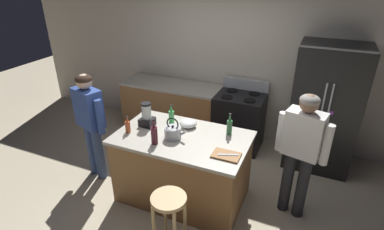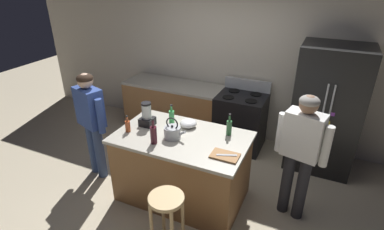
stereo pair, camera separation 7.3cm
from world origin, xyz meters
TOP-DOWN VIEW (x-y plane):
  - ground_plane at (0.00, 0.00)m, footprint 14.00×14.00m
  - back_wall at (0.00, 1.95)m, footprint 8.00×0.10m
  - kitchen_island at (0.00, 0.00)m, footprint 1.60×0.97m
  - back_counter_run at (-0.80, 1.55)m, footprint 2.00×0.64m
  - refrigerator at (1.53, 1.50)m, footprint 0.90×0.73m
  - stove_range at (0.31, 1.52)m, footprint 0.76×0.65m
  - person_by_island_left at (-1.32, -0.08)m, footprint 0.59×0.33m
  - person_by_sink_right at (1.34, 0.27)m, footprint 0.60×0.30m
  - bar_stool at (0.24, -0.82)m, footprint 0.36×0.36m
  - blender_appliance at (-0.53, 0.08)m, footprint 0.17×0.17m
  - bottle_cooking_sauce at (-0.65, -0.17)m, footprint 0.06×0.06m
  - bottle_wine at (-0.22, -0.27)m, footprint 0.08×0.08m
  - bottle_soda at (-0.27, 0.26)m, footprint 0.07×0.07m
  - bottle_olive_oil at (0.50, 0.28)m, footprint 0.07×0.07m
  - mixing_bowl at (-0.03, 0.25)m, footprint 0.21×0.21m
  - tea_kettle at (-0.08, -0.07)m, footprint 0.28×0.20m
  - cutting_board at (0.61, -0.19)m, footprint 0.30×0.20m
  - chef_knife at (0.63, -0.19)m, footprint 0.22×0.11m

SIDE VIEW (x-z plane):
  - ground_plane at x=0.00m, z-range 0.00..0.00m
  - back_counter_run at x=-0.80m, z-range 0.00..0.90m
  - kitchen_island at x=0.00m, z-range 0.00..0.90m
  - stove_range at x=0.31m, z-range -0.08..1.00m
  - bar_stool at x=0.24m, z-range 0.19..0.90m
  - cutting_board at x=0.61m, z-range 0.90..0.92m
  - refrigerator at x=1.53m, z-range 0.00..1.83m
  - person_by_island_left at x=-1.32m, z-range 0.16..1.69m
  - chef_knife at x=0.63m, z-range 0.92..0.93m
  - person_by_sink_right at x=1.34m, z-range 0.17..1.73m
  - mixing_bowl at x=-0.03m, z-range 0.90..1.00m
  - bottle_cooking_sauce at x=-0.65m, z-range 0.87..1.09m
  - tea_kettle at x=-0.08m, z-range 0.85..1.11m
  - bottle_soda at x=-0.27m, z-range 0.87..1.12m
  - bottle_olive_oil at x=0.50m, z-range 0.86..1.14m
  - bottle_wine at x=-0.22m, z-range 0.86..1.18m
  - blender_appliance at x=-0.53m, z-range 0.88..1.19m
  - back_wall at x=0.00m, z-range 0.00..2.70m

